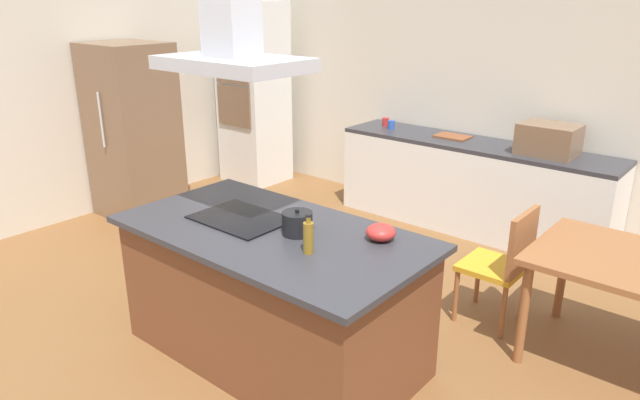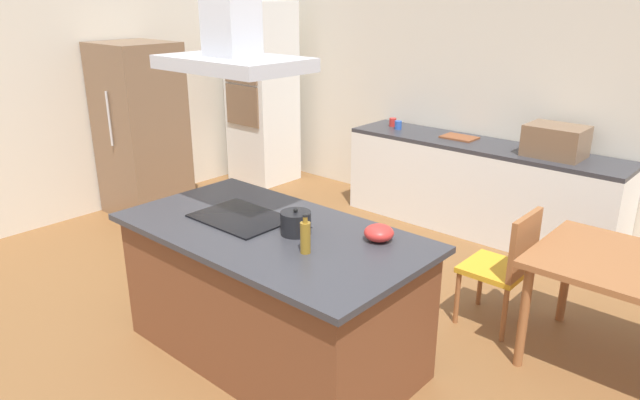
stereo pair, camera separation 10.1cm
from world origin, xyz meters
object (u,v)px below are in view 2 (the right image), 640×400
(refrigerator, at_px, (141,131))
(coffee_mug_red, at_px, (393,122))
(coffee_mug_blue, at_px, (398,125))
(olive_oil_bottle, at_px, (305,237))
(chair_at_left_end, at_px, (507,262))
(mixing_bowl, at_px, (379,233))
(range_hood, at_px, (231,26))
(countertop_microwave, at_px, (556,141))
(cutting_board, at_px, (459,137))
(cooktop, at_px, (241,218))
(wall_oven_stack, at_px, (262,94))
(tea_kettle, at_px, (296,223))

(refrigerator, bearing_deg, coffee_mug_red, 46.91)
(refrigerator, bearing_deg, coffee_mug_blue, 43.82)
(olive_oil_bottle, bearing_deg, chair_at_left_end, 67.76)
(coffee_mug_blue, xyz_separation_m, refrigerator, (-1.98, -1.90, -0.03))
(mixing_bowl, relative_size, range_hood, 0.20)
(countertop_microwave, bearing_deg, mixing_bowl, -91.47)
(cutting_board, bearing_deg, cooktop, -89.55)
(cutting_board, bearing_deg, refrigerator, -143.77)
(refrigerator, bearing_deg, countertop_microwave, 27.65)
(cutting_board, bearing_deg, olive_oil_bottle, -77.05)
(wall_oven_stack, bearing_deg, chair_at_left_end, -18.68)
(coffee_mug_red, distance_m, chair_at_left_end, 2.70)
(cooktop, relative_size, refrigerator, 0.33)
(coffee_mug_red, distance_m, coffee_mug_blue, 0.15)
(coffee_mug_red, xyz_separation_m, wall_oven_stack, (-1.77, -0.30, 0.16))
(mixing_bowl, bearing_deg, refrigerator, 169.58)
(coffee_mug_red, bearing_deg, chair_at_left_end, -37.38)
(olive_oil_bottle, xyz_separation_m, refrigerator, (-3.38, 1.07, -0.09))
(tea_kettle, bearing_deg, refrigerator, 163.86)
(chair_at_left_end, bearing_deg, olive_oil_bottle, -112.24)
(countertop_microwave, bearing_deg, refrigerator, -152.35)
(refrigerator, bearing_deg, wall_oven_stack, 87.27)
(coffee_mug_red, bearing_deg, coffee_mug_blue, -32.51)
(olive_oil_bottle, relative_size, refrigerator, 0.13)
(cutting_board, height_order, chair_at_left_end, cutting_board)
(wall_oven_stack, distance_m, chair_at_left_end, 4.15)
(chair_at_left_end, bearing_deg, tea_kettle, -122.60)
(coffee_mug_blue, xyz_separation_m, wall_oven_stack, (-1.90, -0.22, 0.16))
(cooktop, bearing_deg, range_hood, 0.00)
(chair_at_left_end, bearing_deg, countertop_microwave, 101.47)
(coffee_mug_blue, distance_m, range_hood, 3.17)
(refrigerator, bearing_deg, olive_oil_bottle, -17.62)
(cutting_board, relative_size, range_hood, 0.38)
(coffee_mug_blue, height_order, chair_at_left_end, coffee_mug_blue)
(tea_kettle, relative_size, chair_at_left_end, 0.27)
(wall_oven_stack, bearing_deg, range_hood, -45.25)
(tea_kettle, distance_m, range_hood, 1.22)
(coffee_mug_red, bearing_deg, refrigerator, -133.09)
(cutting_board, xyz_separation_m, refrigerator, (-2.68, -1.96, 0.00))
(tea_kettle, height_order, mixing_bowl, tea_kettle)
(cooktop, relative_size, wall_oven_stack, 0.27)
(mixing_bowl, bearing_deg, tea_kettle, -149.99)
(mixing_bowl, relative_size, refrigerator, 0.10)
(wall_oven_stack, bearing_deg, coffee_mug_red, 9.63)
(mixing_bowl, height_order, countertop_microwave, countertop_microwave)
(tea_kettle, bearing_deg, mixing_bowl, 30.01)
(cooktop, relative_size, range_hood, 0.67)
(wall_oven_stack, xyz_separation_m, range_hood, (2.62, -2.65, 1.00))
(coffee_mug_red, bearing_deg, mixing_bowl, -56.71)
(tea_kettle, distance_m, chair_at_left_end, 1.59)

